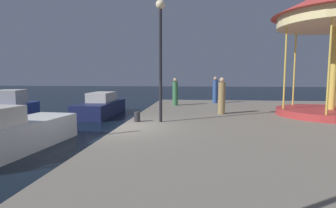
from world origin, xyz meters
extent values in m
plane|color=black|center=(0.00, 0.00, 0.00)|extent=(120.00, 120.00, 0.00)
cube|color=gray|center=(6.65, 0.00, 0.40)|extent=(13.30, 22.49, 0.80)
cube|color=navy|center=(-8.55, 5.78, 0.46)|extent=(2.93, 4.55, 0.91)
cube|color=beige|center=(-8.55, 5.78, 1.35)|extent=(1.80, 2.12, 0.88)
cube|color=#4C6070|center=(-8.76, 6.68, 1.53)|extent=(1.20, 0.38, 0.40)
cube|color=#19214C|center=(-3.62, 7.91, 0.45)|extent=(1.97, 5.39, 0.90)
cube|color=beige|center=(-3.62, 8.14, 1.22)|extent=(1.38, 2.37, 0.63)
cube|color=#4C6070|center=(-3.62, 9.33, 1.34)|extent=(1.17, 0.11, 0.28)
cube|color=white|center=(-3.59, -0.69, 0.50)|extent=(2.23, 5.37, 1.00)
cube|color=#4C6070|center=(-3.60, -0.78, 1.45)|extent=(1.07, 0.19, 0.29)
cylinder|color=#B23333|center=(8.97, 3.54, 0.95)|extent=(4.74, 4.74, 0.30)
cylinder|color=gold|center=(8.97, 3.54, 2.96)|extent=(0.28, 0.28, 3.72)
cylinder|color=gold|center=(7.91, 5.38, 2.96)|extent=(0.08, 0.08, 3.72)
cylinder|color=gold|center=(6.85, 3.54, 2.96)|extent=(0.08, 0.08, 3.72)
cylinder|color=gold|center=(7.91, 1.70, 2.96)|extent=(0.08, 0.08, 3.72)
cylinder|color=black|center=(1.37, 1.12, 2.99)|extent=(0.12, 0.12, 4.38)
sphere|color=#F9E5B2|center=(1.37, 1.12, 5.36)|extent=(0.36, 0.36, 0.36)
cylinder|color=#2D2D33|center=(0.43, 1.07, 1.00)|extent=(0.24, 0.24, 0.40)
cylinder|color=#387247|center=(1.48, 7.27, 1.54)|extent=(0.34, 0.34, 1.48)
sphere|color=tan|center=(1.48, 7.27, 2.40)|extent=(0.24, 0.24, 0.24)
cylinder|color=#2D4C8C|center=(4.07, 8.98, 1.58)|extent=(0.34, 0.34, 1.55)
sphere|color=tan|center=(4.07, 8.98, 2.47)|extent=(0.24, 0.24, 0.24)
cylinder|color=#937A4C|center=(4.01, 3.70, 1.56)|extent=(0.34, 0.34, 1.53)
sphere|color=tan|center=(4.01, 3.70, 2.45)|extent=(0.24, 0.24, 0.24)
camera|label=1|loc=(2.77, -9.30, 2.62)|focal=28.40mm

